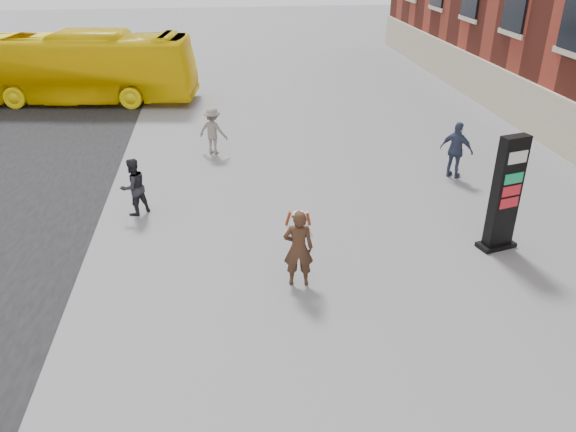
{
  "coord_description": "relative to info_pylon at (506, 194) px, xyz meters",
  "views": [
    {
      "loc": [
        -1.76,
        -9.03,
        6.62
      ],
      "look_at": [
        -0.41,
        1.78,
        1.1
      ],
      "focal_mm": 35.0,
      "sensor_mm": 36.0,
      "label": 1
    }
  ],
  "objects": [
    {
      "name": "pedestrian_a",
      "position": [
        -8.59,
        2.85,
        -0.6
      ],
      "size": [
        0.94,
        0.91,
        1.52
      ],
      "primitive_type": "imported",
      "rotation": [
        0.0,
        0.0,
        3.82
      ],
      "color": "#232428",
      "rests_on": "ground"
    },
    {
      "name": "ground",
      "position": [
        -4.51,
        -1.73,
        -1.36
      ],
      "size": [
        100.0,
        100.0,
        0.0
      ],
      "primitive_type": "plane",
      "color": "#9E9EA3"
    },
    {
      "name": "pedestrian_b",
      "position": [
        -6.53,
        7.16,
        -0.59
      ],
      "size": [
        1.15,
        0.97,
        1.55
      ],
      "primitive_type": "imported",
      "rotation": [
        0.0,
        0.0,
        2.67
      ],
      "color": "gray",
      "rests_on": "ground"
    },
    {
      "name": "woman",
      "position": [
        -4.84,
        -0.94,
        -0.49
      ],
      "size": [
        0.69,
        0.64,
        1.71
      ],
      "rotation": [
        0.0,
        0.0,
        3.03
      ],
      "color": "#372116",
      "rests_on": "ground"
    },
    {
      "name": "info_pylon",
      "position": [
        0.0,
        0.0,
        0.0
      ],
      "size": [
        0.96,
        0.65,
        2.73
      ],
      "rotation": [
        0.0,
        0.0,
        0.26
      ],
      "color": "black",
      "rests_on": "ground"
    },
    {
      "name": "bus",
      "position": [
        -12.53,
        14.35,
        0.12
      ],
      "size": [
        10.87,
        3.9,
        2.96
      ],
      "primitive_type": "imported",
      "rotation": [
        0.0,
        0.0,
        1.44
      ],
      "color": "yellow",
      "rests_on": "road"
    },
    {
      "name": "pedestrian_c",
      "position": [
        0.62,
        4.18,
        -0.51
      ],
      "size": [
        1.01,
        0.99,
        1.71
      ],
      "primitive_type": "imported",
      "rotation": [
        0.0,
        0.0,
        2.38
      ],
      "color": "#37405B",
      "rests_on": "ground"
    }
  ]
}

